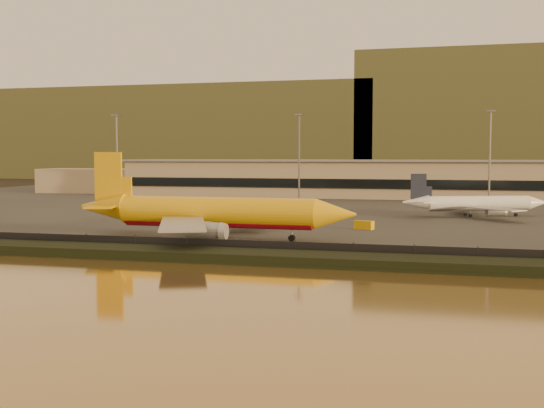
# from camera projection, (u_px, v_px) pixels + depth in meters

# --- Properties ---
(ground) EXTENTS (900.00, 900.00, 0.00)m
(ground) POSITION_uv_depth(u_px,v_px,m) (252.00, 245.00, 108.61)
(ground) COLOR black
(ground) RESTS_ON ground
(embankment) EXTENTS (320.00, 7.00, 1.40)m
(embankment) POSITION_uv_depth(u_px,v_px,m) (217.00, 255.00, 92.16)
(embankment) COLOR black
(embankment) RESTS_ON ground
(tarmac) EXTENTS (320.00, 220.00, 0.20)m
(tarmac) POSITION_uv_depth(u_px,v_px,m) (343.00, 204.00, 200.26)
(tarmac) COLOR #2D2D2D
(tarmac) RESTS_ON ground
(perimeter_fence) EXTENTS (300.00, 0.05, 2.20)m
(perimeter_fence) POSITION_uv_depth(u_px,v_px,m) (226.00, 247.00, 95.98)
(perimeter_fence) COLOR black
(perimeter_fence) RESTS_ON tarmac
(terminal_building) EXTENTS (202.00, 25.00, 12.60)m
(terminal_building) POSITION_uv_depth(u_px,v_px,m) (315.00, 179.00, 232.97)
(terminal_building) COLOR tan
(terminal_building) RESTS_ON tarmac
(apron_light_masts) EXTENTS (152.20, 12.20, 25.40)m
(apron_light_masts) POSITION_uv_depth(u_px,v_px,m) (389.00, 150.00, 176.05)
(apron_light_masts) COLOR slate
(apron_light_masts) RESTS_ON tarmac
(distant_hills) EXTENTS (470.00, 160.00, 70.00)m
(distant_hills) POSITION_uv_depth(u_px,v_px,m) (370.00, 129.00, 439.66)
(distant_hills) COLOR brown
(distant_hills) RESTS_ON ground
(dhl_cargo_jet) EXTENTS (48.68, 47.91, 14.60)m
(dhl_cargo_jet) POSITION_uv_depth(u_px,v_px,m) (212.00, 213.00, 114.59)
(dhl_cargo_jet) COLOR #E4AA0C
(dhl_cargo_jet) RESTS_ON tarmac
(white_narrowbody_jet) EXTENTS (33.28, 31.48, 9.90)m
(white_narrowbody_jet) POSITION_uv_depth(u_px,v_px,m) (476.00, 204.00, 156.10)
(white_narrowbody_jet) COLOR white
(white_narrowbody_jet) RESTS_ON tarmac
(gse_vehicle_yellow) EXTENTS (3.96, 2.67, 1.64)m
(gse_vehicle_yellow) POSITION_uv_depth(u_px,v_px,m) (364.00, 225.00, 129.45)
(gse_vehicle_yellow) COLOR #E4AA0C
(gse_vehicle_yellow) RESTS_ON tarmac
(gse_vehicle_white) EXTENTS (3.75, 2.79, 1.54)m
(gse_vehicle_white) POSITION_uv_depth(u_px,v_px,m) (202.00, 215.00, 152.02)
(gse_vehicle_white) COLOR white
(gse_vehicle_white) RESTS_ON tarmac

